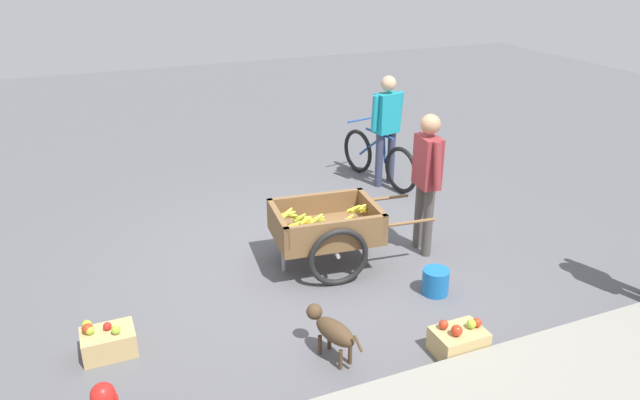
{
  "coord_description": "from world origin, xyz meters",
  "views": [
    {
      "loc": [
        2.26,
        5.42,
        3.25
      ],
      "look_at": [
        -0.03,
        0.04,
        0.75
      ],
      "focal_mm": 33.89,
      "sensor_mm": 36.0,
      "label": 1
    }
  ],
  "objects_px": {
    "vendor_person": "(427,172)",
    "bicycle": "(378,159)",
    "dog": "(332,330)",
    "apple_crate": "(459,340)",
    "plastic_bucket": "(435,282)",
    "fruit_cart": "(325,229)",
    "cyclist_person": "(387,121)",
    "mixed_fruit_crate": "(108,341)"
  },
  "relations": [
    {
      "from": "fruit_cart",
      "to": "plastic_bucket",
      "type": "xyz_separation_m",
      "value": [
        -0.79,
        0.96,
        -0.31
      ]
    },
    {
      "from": "bicycle",
      "to": "cyclist_person",
      "type": "relative_size",
      "value": 1.04
    },
    {
      "from": "bicycle",
      "to": "dog",
      "type": "distance_m",
      "value": 4.16
    },
    {
      "from": "vendor_person",
      "to": "apple_crate",
      "type": "xyz_separation_m",
      "value": [
        0.71,
        1.73,
        -0.84
      ]
    },
    {
      "from": "bicycle",
      "to": "dog",
      "type": "xyz_separation_m",
      "value": [
        2.29,
        3.47,
        -0.08
      ]
    },
    {
      "from": "fruit_cart",
      "to": "bicycle",
      "type": "bearing_deg",
      "value": -130.53
    },
    {
      "from": "dog",
      "to": "mixed_fruit_crate",
      "type": "bearing_deg",
      "value": -24.23
    },
    {
      "from": "fruit_cart",
      "to": "apple_crate",
      "type": "height_order",
      "value": "fruit_cart"
    },
    {
      "from": "fruit_cart",
      "to": "cyclist_person",
      "type": "distance_m",
      "value": 2.59
    },
    {
      "from": "cyclist_person",
      "to": "apple_crate",
      "type": "bearing_deg",
      "value": 70.7
    },
    {
      "from": "vendor_person",
      "to": "bicycle",
      "type": "bearing_deg",
      "value": -104.8
    },
    {
      "from": "fruit_cart",
      "to": "apple_crate",
      "type": "distance_m",
      "value": 1.93
    },
    {
      "from": "dog",
      "to": "fruit_cart",
      "type": "bearing_deg",
      "value": -111.41
    },
    {
      "from": "vendor_person",
      "to": "dog",
      "type": "distance_m",
      "value": 2.3
    },
    {
      "from": "vendor_person",
      "to": "plastic_bucket",
      "type": "distance_m",
      "value": 1.23
    },
    {
      "from": "dog",
      "to": "apple_crate",
      "type": "bearing_deg",
      "value": 159.85
    },
    {
      "from": "plastic_bucket",
      "to": "apple_crate",
      "type": "relative_size",
      "value": 0.61
    },
    {
      "from": "bicycle",
      "to": "apple_crate",
      "type": "xyz_separation_m",
      "value": [
        1.27,
        3.85,
        -0.23
      ]
    },
    {
      "from": "cyclist_person",
      "to": "mixed_fruit_crate",
      "type": "bearing_deg",
      "value": 32.04
    },
    {
      "from": "fruit_cart",
      "to": "mixed_fruit_crate",
      "type": "height_order",
      "value": "fruit_cart"
    },
    {
      "from": "dog",
      "to": "plastic_bucket",
      "type": "distance_m",
      "value": 1.47
    },
    {
      "from": "bicycle",
      "to": "dog",
      "type": "height_order",
      "value": "bicycle"
    },
    {
      "from": "dog",
      "to": "mixed_fruit_crate",
      "type": "xyz_separation_m",
      "value": [
        1.74,
        -0.78,
        -0.15
      ]
    },
    {
      "from": "bicycle",
      "to": "apple_crate",
      "type": "height_order",
      "value": "bicycle"
    },
    {
      "from": "bicycle",
      "to": "mixed_fruit_crate",
      "type": "relative_size",
      "value": 3.73
    },
    {
      "from": "mixed_fruit_crate",
      "to": "cyclist_person",
      "type": "bearing_deg",
      "value": -147.96
    },
    {
      "from": "vendor_person",
      "to": "plastic_bucket",
      "type": "height_order",
      "value": "vendor_person"
    },
    {
      "from": "cyclist_person",
      "to": "vendor_person",
      "type": "bearing_deg",
      "value": 73.38
    },
    {
      "from": "vendor_person",
      "to": "mixed_fruit_crate",
      "type": "distance_m",
      "value": 3.61
    },
    {
      "from": "cyclist_person",
      "to": "apple_crate",
      "type": "relative_size",
      "value": 3.6
    },
    {
      "from": "dog",
      "to": "plastic_bucket",
      "type": "xyz_separation_m",
      "value": [
        -1.37,
        -0.52,
        -0.14
      ]
    },
    {
      "from": "dog",
      "to": "apple_crate",
      "type": "relative_size",
      "value": 1.48
    },
    {
      "from": "cyclist_person",
      "to": "plastic_bucket",
      "type": "bearing_deg",
      "value": 71.3
    },
    {
      "from": "vendor_person",
      "to": "dog",
      "type": "relative_size",
      "value": 2.46
    },
    {
      "from": "mixed_fruit_crate",
      "to": "vendor_person",
      "type": "bearing_deg",
      "value": -170.66
    },
    {
      "from": "fruit_cart",
      "to": "mixed_fruit_crate",
      "type": "relative_size",
      "value": 3.91
    },
    {
      "from": "bicycle",
      "to": "mixed_fruit_crate",
      "type": "bearing_deg",
      "value": 33.72
    },
    {
      "from": "fruit_cart",
      "to": "vendor_person",
      "type": "bearing_deg",
      "value": 174.06
    },
    {
      "from": "bicycle",
      "to": "apple_crate",
      "type": "distance_m",
      "value": 4.06
    },
    {
      "from": "plastic_bucket",
      "to": "apple_crate",
      "type": "xyz_separation_m",
      "value": [
        0.34,
        0.89,
        -0.01
      ]
    },
    {
      "from": "bicycle",
      "to": "cyclist_person",
      "type": "distance_m",
      "value": 0.61
    },
    {
      "from": "fruit_cart",
      "to": "vendor_person",
      "type": "xyz_separation_m",
      "value": [
        -1.15,
        0.12,
        0.52
      ]
    }
  ]
}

